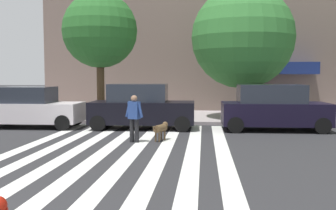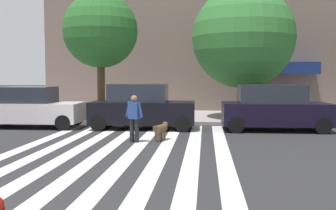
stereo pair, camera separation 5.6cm
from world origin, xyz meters
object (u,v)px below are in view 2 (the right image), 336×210
object	(u,v)px
parked_car_behind_first	(33,108)
pedestrian_dog_walker	(134,116)
street_tree_middle	(243,37)
street_tree_nearest	(100,31)
pedestrian_bystander	(273,101)
parked_car_fourth_in_line	(274,108)
parked_car_third_in_line	(142,107)
dog_on_leash	(161,128)

from	to	relation	value
parked_car_behind_first	pedestrian_dog_walker	xyz separation A→B (m)	(5.24, -3.40, 0.06)
street_tree_middle	pedestrian_dog_walker	world-z (taller)	street_tree_middle
street_tree_nearest	pedestrian_bystander	size ratio (longest dim) A/B	3.81
parked_car_fourth_in_line	pedestrian_dog_walker	distance (m)	6.32
parked_car_third_in_line	pedestrian_bystander	size ratio (longest dim) A/B	2.76
street_tree_middle	parked_car_behind_first	bearing A→B (deg)	-160.49
dog_on_leash	pedestrian_bystander	world-z (taller)	pedestrian_bystander
parked_car_third_in_line	pedestrian_dog_walker	size ratio (longest dim) A/B	2.76
parked_car_behind_first	parked_car_third_in_line	distance (m)	4.93
street_tree_nearest	pedestrian_dog_walker	distance (m)	7.34
parked_car_behind_first	parked_car_fourth_in_line	xyz separation A→B (m)	(10.56, -0.00, 0.09)
parked_car_fourth_in_line	street_tree_nearest	xyz separation A→B (m)	(-8.06, 2.38, 3.57)
parked_car_fourth_in_line	dog_on_leash	size ratio (longest dim) A/B	4.48
parked_car_fourth_in_line	street_tree_nearest	world-z (taller)	street_tree_nearest
parked_car_behind_first	parked_car_fourth_in_line	bearing A→B (deg)	-0.00
parked_car_third_in_line	pedestrian_bystander	distance (m)	6.65
parked_car_behind_first	parked_car_fourth_in_line	size ratio (longest dim) A/B	0.97
pedestrian_dog_walker	street_tree_nearest	bearing A→B (deg)	115.37
parked_car_third_in_line	parked_car_fourth_in_line	xyz separation A→B (m)	(5.63, -0.00, 0.01)
pedestrian_dog_walker	parked_car_third_in_line	bearing A→B (deg)	95.12
parked_car_behind_first	street_tree_nearest	xyz separation A→B (m)	(2.50, 2.38, 3.66)
parked_car_fourth_in_line	pedestrian_dog_walker	world-z (taller)	parked_car_fourth_in_line
parked_car_behind_first	parked_car_third_in_line	xyz separation A→B (m)	(4.93, -0.00, 0.08)
pedestrian_dog_walker	dog_on_leash	distance (m)	1.09
parked_car_fourth_in_line	street_tree_nearest	distance (m)	9.13
parked_car_behind_first	street_tree_middle	distance (m)	10.70
parked_car_third_in_line	parked_car_fourth_in_line	distance (m)	5.63
parked_car_behind_first	parked_car_third_in_line	size ratio (longest dim) A/B	0.95
pedestrian_dog_walker	pedestrian_bystander	distance (m)	8.42
street_tree_middle	dog_on_leash	bearing A→B (deg)	-118.32
street_tree_middle	pedestrian_bystander	distance (m)	3.52
street_tree_middle	pedestrian_dog_walker	distance (m)	8.71
parked_car_third_in_line	street_tree_nearest	bearing A→B (deg)	135.67
parked_car_fourth_in_line	pedestrian_bystander	world-z (taller)	parked_car_fourth_in_line
parked_car_behind_first	parked_car_fourth_in_line	world-z (taller)	parked_car_fourth_in_line
pedestrian_dog_walker	dog_on_leash	xyz separation A→B (m)	(0.89, 0.41, -0.48)
parked_car_third_in_line	parked_car_fourth_in_line	bearing A→B (deg)	-0.00
dog_on_leash	parked_car_behind_first	bearing A→B (deg)	153.95
parked_car_behind_first	pedestrian_dog_walker	world-z (taller)	parked_car_behind_first
pedestrian_bystander	parked_car_fourth_in_line	bearing A→B (deg)	-98.72
pedestrian_bystander	street_tree_nearest	bearing A→B (deg)	-177.49
street_tree_nearest	parked_car_behind_first	bearing A→B (deg)	-136.36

